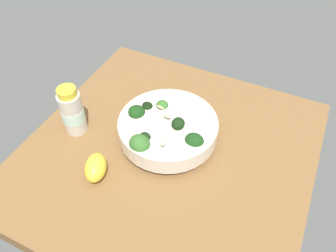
% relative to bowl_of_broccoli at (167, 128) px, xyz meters
% --- Properties ---
extents(ground_plane, '(0.60, 0.60, 0.04)m').
position_rel_bowl_of_broccoli_xyz_m(ground_plane, '(-0.03, -0.02, -0.06)').
color(ground_plane, brown).
extents(bowl_of_broccoli, '(0.22, 0.22, 0.08)m').
position_rel_bowl_of_broccoli_xyz_m(bowl_of_broccoli, '(0.00, 0.00, 0.00)').
color(bowl_of_broccoli, silver).
rests_on(bowl_of_broccoli, ground_plane).
extents(lemon_wedge, '(0.08, 0.07, 0.05)m').
position_rel_bowl_of_broccoli_xyz_m(lemon_wedge, '(-0.15, 0.09, -0.01)').
color(lemon_wedge, yellow).
rests_on(lemon_wedge, ground_plane).
extents(bottle_tall, '(0.05, 0.05, 0.12)m').
position_rel_bowl_of_broccoli_xyz_m(bottle_tall, '(-0.06, 0.20, 0.02)').
color(bottle_tall, beige).
rests_on(bottle_tall, ground_plane).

